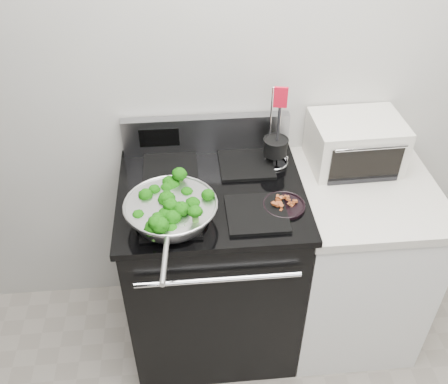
{
  "coord_description": "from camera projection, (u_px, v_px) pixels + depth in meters",
  "views": [
    {
      "loc": [
        -0.4,
        -0.23,
        2.27
      ],
      "look_at": [
        -0.25,
        1.36,
        0.98
      ],
      "focal_mm": 40.0,
      "sensor_mm": 36.0,
      "label": 1
    }
  ],
  "objects": [
    {
      "name": "back_wall",
      "position": [
        274.0,
        65.0,
        2.14
      ],
      "size": [
        4.0,
        0.02,
        2.7
      ],
      "primitive_type": "cube",
      "color": "beige",
      "rests_on": "ground"
    },
    {
      "name": "bacon_plate",
      "position": [
        284.0,
        203.0,
        2.01
      ],
      "size": [
        0.17,
        0.17,
        0.04
      ],
      "rotation": [
        0.0,
        0.0,
        -0.38
      ],
      "color": "black",
      "rests_on": "gas_range"
    },
    {
      "name": "utensil_holder",
      "position": [
        275.0,
        151.0,
        2.22
      ],
      "size": [
        0.13,
        0.13,
        0.39
      ],
      "rotation": [
        0.0,
        0.0,
        -0.19
      ],
      "color": "silver",
      "rests_on": "gas_range"
    },
    {
      "name": "counter",
      "position": [
        351.0,
        260.0,
        2.46
      ],
      "size": [
        0.62,
        0.68,
        0.92
      ],
      "color": "white",
      "rests_on": "floor"
    },
    {
      "name": "gas_range",
      "position": [
        213.0,
        265.0,
        2.4
      ],
      "size": [
        0.79,
        0.69,
        1.13
      ],
      "color": "black",
      "rests_on": "floor"
    },
    {
      "name": "broccoli_pile",
      "position": [
        171.0,
        206.0,
        1.91
      ],
      "size": [
        0.29,
        0.29,
        0.1
      ],
      "primitive_type": null,
      "color": "#073404",
      "rests_on": "skillet"
    },
    {
      "name": "skillet",
      "position": [
        171.0,
        210.0,
        1.92
      ],
      "size": [
        0.37,
        0.58,
        0.08
      ],
      "rotation": [
        0.0,
        0.0,
        -0.08
      ],
      "color": "silver",
      "rests_on": "gas_range"
    },
    {
      "name": "toaster_oven",
      "position": [
        355.0,
        143.0,
        2.24
      ],
      "size": [
        0.4,
        0.31,
        0.23
      ],
      "rotation": [
        0.0,
        0.0,
        0.03
      ],
      "color": "silver",
      "rests_on": "counter"
    }
  ]
}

